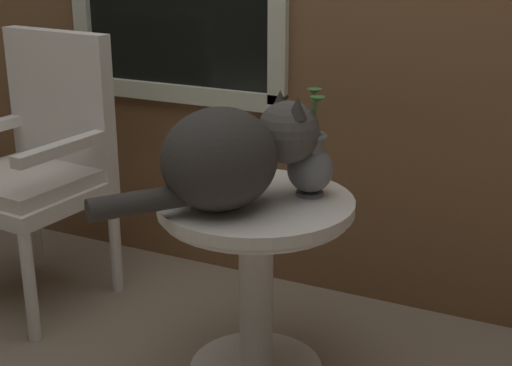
{
  "coord_description": "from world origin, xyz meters",
  "views": [
    {
      "loc": [
        1.14,
        -1.75,
        1.35
      ],
      "look_at": [
        0.26,
        0.08,
        0.65
      ],
      "focal_mm": 51.48,
      "sensor_mm": 36.0,
      "label": 1
    }
  ],
  "objects_px": {
    "wicker_side_table": "(256,254)",
    "pewter_vase_with_ivy": "(310,164)",
    "cat": "(230,155)",
    "wicker_chair": "(39,159)"
  },
  "relations": [
    {
      "from": "cat",
      "to": "pewter_vase_with_ivy",
      "type": "relative_size",
      "value": 1.85
    },
    {
      "from": "pewter_vase_with_ivy",
      "to": "wicker_side_table",
      "type": "bearing_deg",
      "value": -142.0
    },
    {
      "from": "wicker_side_table",
      "to": "wicker_chair",
      "type": "distance_m",
      "value": 1.0
    },
    {
      "from": "wicker_side_table",
      "to": "cat",
      "type": "distance_m",
      "value": 0.35
    },
    {
      "from": "wicker_side_table",
      "to": "pewter_vase_with_ivy",
      "type": "bearing_deg",
      "value": 38.0
    },
    {
      "from": "cat",
      "to": "pewter_vase_with_ivy",
      "type": "distance_m",
      "value": 0.26
    },
    {
      "from": "pewter_vase_with_ivy",
      "to": "wicker_chair",
      "type": "bearing_deg",
      "value": 176.6
    },
    {
      "from": "wicker_chair",
      "to": "cat",
      "type": "height_order",
      "value": "wicker_chair"
    },
    {
      "from": "wicker_chair",
      "to": "pewter_vase_with_ivy",
      "type": "height_order",
      "value": "wicker_chair"
    },
    {
      "from": "wicker_side_table",
      "to": "pewter_vase_with_ivy",
      "type": "distance_m",
      "value": 0.32
    }
  ]
}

